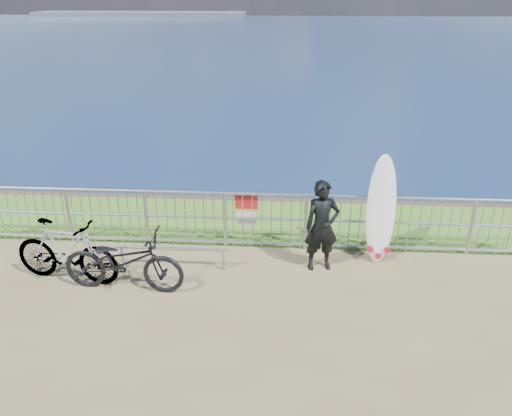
# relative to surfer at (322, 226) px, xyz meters

# --- Properties ---
(grass_strip) EXTENTS (120.00, 120.00, 0.00)m
(grass_strip) POSITION_rel_surfer_xyz_m (-1.25, 1.76, -0.80)
(grass_strip) COLOR #3D7821
(grass_strip) RESTS_ON ground
(seascape) EXTENTS (260.00, 260.00, 5.00)m
(seascape) POSITION_rel_surfer_xyz_m (-45.00, 146.55, -4.84)
(seascape) COLOR brown
(seascape) RESTS_ON ground
(railing) EXTENTS (10.06, 0.10, 1.13)m
(railing) POSITION_rel_surfer_xyz_m (-1.24, 0.66, -0.23)
(railing) COLOR #989BA1
(railing) RESTS_ON ground
(surfer) EXTENTS (0.66, 0.50, 1.63)m
(surfer) POSITION_rel_surfer_xyz_m (0.00, 0.00, 0.00)
(surfer) COLOR black
(surfer) RESTS_ON ground
(surfboard) EXTENTS (0.54, 0.48, 1.94)m
(surfboard) POSITION_rel_surfer_xyz_m (1.05, 0.42, 0.08)
(surfboard) COLOR white
(surfboard) RESTS_ON ground
(bicycle_near) EXTENTS (2.02, 0.80, 1.04)m
(bicycle_near) POSITION_rel_surfer_xyz_m (-3.20, -0.90, -0.29)
(bicycle_near) COLOR black
(bicycle_near) RESTS_ON ground
(bicycle_far) EXTENTS (1.92, 0.82, 1.11)m
(bicycle_far) POSITION_rel_surfer_xyz_m (-4.23, -0.71, -0.26)
(bicycle_far) COLOR black
(bicycle_far) RESTS_ON ground
(bike_rack) EXTENTS (1.99, 0.05, 0.41)m
(bike_rack) POSITION_rel_surfer_xyz_m (-2.59, -0.20, -0.47)
(bike_rack) COLOR #989BA1
(bike_rack) RESTS_ON ground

